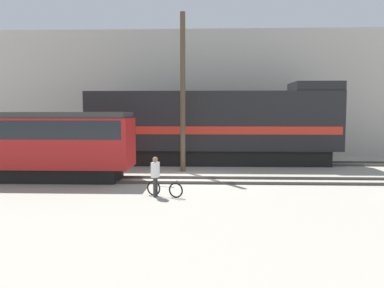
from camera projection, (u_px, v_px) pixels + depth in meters
The scene contains 9 objects.
ground_plane at pixel (194, 179), 19.55m from camera, with size 120.00×120.00×0.00m, color #9E998C.
track_near at pixel (194, 180), 18.76m from camera, with size 60.00×1.50×0.14m.
track_far at pixel (197, 163), 25.06m from camera, with size 60.00×1.51×0.14m.
building_backdrop at pixel (199, 95), 32.65m from camera, with size 43.45×6.00×9.97m.
freight_locomotive at pixel (214, 126), 24.80m from camera, with size 16.36×3.04×5.39m.
streetcar at pixel (28, 141), 18.92m from camera, with size 10.46×2.54×3.47m.
bicycle at pixel (165, 189), 15.36m from camera, with size 1.57×0.71×0.69m.
person at pixel (155, 173), 15.31m from camera, with size 0.33×0.41×1.65m.
utility_pole_left at pixel (183, 93), 21.55m from camera, with size 0.30×0.30×9.13m.
Camera 1 is at (0.63, -19.31, 3.49)m, focal length 35.00 mm.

